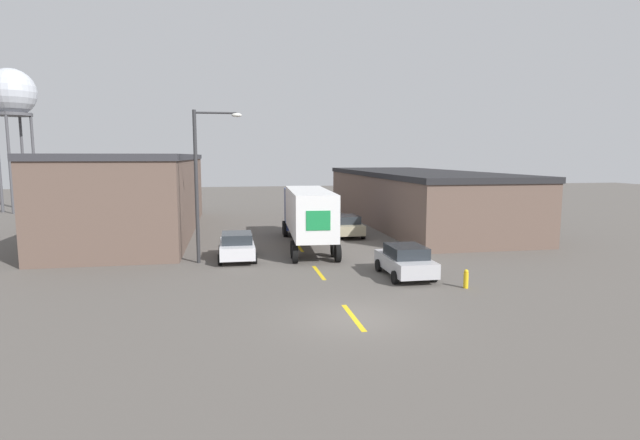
{
  "coord_description": "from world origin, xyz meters",
  "views": [
    {
      "loc": [
        -4.37,
        -17.11,
        5.88
      ],
      "look_at": [
        0.39,
        9.01,
        2.46
      ],
      "focal_mm": 28.0,
      "sensor_mm": 36.0,
      "label": 1
    }
  ],
  "objects_px": {
    "semi_truck": "(307,211)",
    "water_tower": "(11,95)",
    "parked_car_right_far": "(346,226)",
    "street_lamp": "(202,176)",
    "fire_hydrant": "(466,279)",
    "parked_car_right_near": "(405,260)",
    "parked_car_left_far": "(237,246)"
  },
  "relations": [
    {
      "from": "water_tower",
      "to": "fire_hydrant",
      "type": "distance_m",
      "value": 50.31
    },
    {
      "from": "semi_truck",
      "to": "street_lamp",
      "type": "relative_size",
      "value": 1.47
    },
    {
      "from": "semi_truck",
      "to": "parked_car_right_near",
      "type": "bearing_deg",
      "value": -66.54
    },
    {
      "from": "parked_car_right_near",
      "to": "street_lamp",
      "type": "height_order",
      "value": "street_lamp"
    },
    {
      "from": "parked_car_left_far",
      "to": "street_lamp",
      "type": "height_order",
      "value": "street_lamp"
    },
    {
      "from": "parked_car_left_far",
      "to": "fire_hydrant",
      "type": "relative_size",
      "value": 4.86
    },
    {
      "from": "parked_car_left_far",
      "to": "water_tower",
      "type": "height_order",
      "value": "water_tower"
    },
    {
      "from": "water_tower",
      "to": "street_lamp",
      "type": "relative_size",
      "value": 1.77
    },
    {
      "from": "water_tower",
      "to": "fire_hydrant",
      "type": "xyz_separation_m",
      "value": [
        32.13,
        -36.92,
        -11.66
      ]
    },
    {
      "from": "parked_car_left_far",
      "to": "street_lamp",
      "type": "xyz_separation_m",
      "value": [
        -1.81,
        -0.46,
        4.02
      ]
    },
    {
      "from": "parked_car_right_far",
      "to": "street_lamp",
      "type": "xyz_separation_m",
      "value": [
        -9.85,
        -7.48,
        4.02
      ]
    },
    {
      "from": "semi_truck",
      "to": "water_tower",
      "type": "height_order",
      "value": "water_tower"
    },
    {
      "from": "parked_car_right_near",
      "to": "fire_hydrant",
      "type": "relative_size",
      "value": 4.86
    },
    {
      "from": "parked_car_left_far",
      "to": "water_tower",
      "type": "xyz_separation_m",
      "value": [
        -22.15,
        28.86,
        11.29
      ]
    },
    {
      "from": "parked_car_right_near",
      "to": "parked_car_right_far",
      "type": "height_order",
      "value": "same"
    },
    {
      "from": "parked_car_right_far",
      "to": "water_tower",
      "type": "height_order",
      "value": "water_tower"
    },
    {
      "from": "water_tower",
      "to": "semi_truck",
      "type": "bearing_deg",
      "value": -43.25
    },
    {
      "from": "parked_car_right_far",
      "to": "street_lamp",
      "type": "relative_size",
      "value": 0.5
    },
    {
      "from": "fire_hydrant",
      "to": "street_lamp",
      "type": "bearing_deg",
      "value": 147.18
    },
    {
      "from": "semi_truck",
      "to": "parked_car_left_far",
      "type": "relative_size",
      "value": 2.93
    },
    {
      "from": "semi_truck",
      "to": "street_lamp",
      "type": "height_order",
      "value": "street_lamp"
    },
    {
      "from": "parked_car_left_far",
      "to": "water_tower",
      "type": "distance_m",
      "value": 38.09
    },
    {
      "from": "parked_car_right_near",
      "to": "water_tower",
      "type": "relative_size",
      "value": 0.28
    },
    {
      "from": "parked_car_right_near",
      "to": "water_tower",
      "type": "bearing_deg",
      "value": 131.29
    },
    {
      "from": "parked_car_left_far",
      "to": "semi_truck",
      "type": "bearing_deg",
      "value": 38.8
    },
    {
      "from": "parked_car_right_near",
      "to": "parked_car_left_far",
      "type": "bearing_deg",
      "value": 145.51
    },
    {
      "from": "semi_truck",
      "to": "parked_car_right_far",
      "type": "distance_m",
      "value": 5.01
    },
    {
      "from": "semi_truck",
      "to": "water_tower",
      "type": "bearing_deg",
      "value": 139.73
    },
    {
      "from": "parked_car_left_far",
      "to": "water_tower",
      "type": "relative_size",
      "value": 0.28
    },
    {
      "from": "semi_truck",
      "to": "water_tower",
      "type": "xyz_separation_m",
      "value": [
        -26.75,
        25.16,
        9.8
      ]
    },
    {
      "from": "semi_truck",
      "to": "water_tower",
      "type": "relative_size",
      "value": 0.83
    },
    {
      "from": "semi_truck",
      "to": "parked_car_right_far",
      "type": "bearing_deg",
      "value": 46.98
    }
  ]
}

